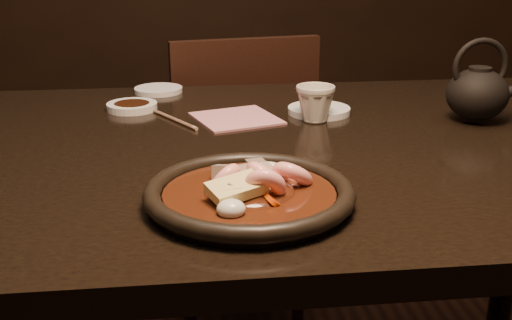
{
  "coord_description": "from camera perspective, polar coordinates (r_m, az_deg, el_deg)",
  "views": [
    {
      "loc": [
        -0.1,
        -1.02,
        1.08
      ],
      "look_at": [
        -0.01,
        -0.23,
        0.8
      ],
      "focal_mm": 45.0,
      "sensor_mm": 36.0,
      "label": 1
    }
  ],
  "objects": [
    {
      "name": "napkin",
      "position": [
        1.23,
        -1.77,
        3.72
      ],
      "size": [
        0.18,
        0.18,
        0.0
      ],
      "primitive_type": "cube",
      "rotation": [
        0.0,
        0.0,
        0.31
      ],
      "color": "#B97278",
      "rests_on": "table"
    },
    {
      "name": "stirfry",
      "position": [
        0.83,
        -0.53,
        -2.56
      ],
      "size": [
        0.16,
        0.17,
        0.07
      ],
      "color": "#341509",
      "rests_on": "plate"
    },
    {
      "name": "tea_cup",
      "position": [
        1.21,
        5.28,
        5.13
      ],
      "size": [
        0.09,
        0.09,
        0.07
      ],
      "primitive_type": "imported",
      "rotation": [
        0.0,
        0.0,
        0.31
      ],
      "color": "beige",
      "rests_on": "table"
    },
    {
      "name": "teapot",
      "position": [
        1.27,
        19.13,
        5.78
      ],
      "size": [
        0.14,
        0.11,
        0.15
      ],
      "rotation": [
        0.0,
        0.0,
        -0.01
      ],
      "color": "black",
      "rests_on": "table"
    },
    {
      "name": "chopsticks",
      "position": [
        1.26,
        -8.26,
        4.03
      ],
      "size": [
        0.13,
        0.22,
        0.01
      ],
      "rotation": [
        0.0,
        0.0,
        0.52
      ],
      "color": "tan",
      "rests_on": "table"
    },
    {
      "name": "plate",
      "position": [
        0.83,
        -0.6,
        -3.1
      ],
      "size": [
        0.28,
        0.28,
        0.03
      ],
      "color": "black",
      "rests_on": "table"
    },
    {
      "name": "chair",
      "position": [
        1.8,
        -1.83,
        -0.93
      ],
      "size": [
        0.46,
        0.46,
        0.84
      ],
      "rotation": [
        0.0,
        0.0,
        3.31
      ],
      "color": "black",
      "rests_on": "floor"
    },
    {
      "name": "soy_dish",
      "position": [
        1.32,
        -10.96,
        4.7
      ],
      "size": [
        0.1,
        0.1,
        0.01
      ],
      "primitive_type": "cylinder",
      "color": "white",
      "rests_on": "table"
    },
    {
      "name": "table",
      "position": [
        1.11,
        -1.11,
        -2.31
      ],
      "size": [
        1.6,
        0.9,
        0.75
      ],
      "color": "black",
      "rests_on": "floor"
    },
    {
      "name": "saucer_right",
      "position": [
        1.27,
        5.62,
        4.42
      ],
      "size": [
        0.12,
        0.12,
        0.01
      ],
      "primitive_type": "cylinder",
      "color": "white",
      "rests_on": "table"
    },
    {
      "name": "saucer_left",
      "position": [
        1.46,
        -8.67,
        6.18
      ],
      "size": [
        0.11,
        0.11,
        0.01
      ],
      "primitive_type": "cylinder",
      "color": "white",
      "rests_on": "table"
    }
  ]
}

